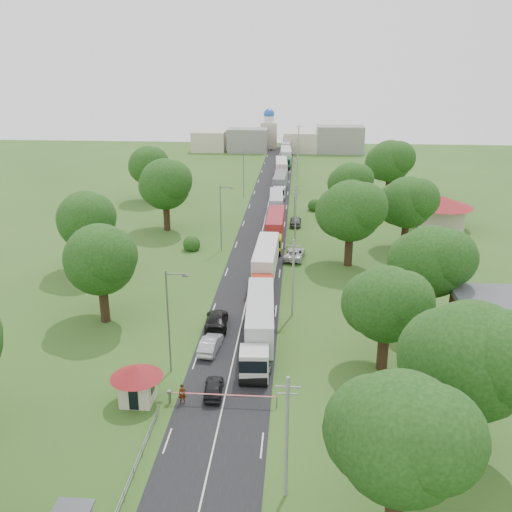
# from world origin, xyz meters

# --- Properties ---
(ground) EXTENTS (260.00, 260.00, 0.00)m
(ground) POSITION_xyz_m (0.00, 0.00, 0.00)
(ground) COLOR #2D541C
(ground) RESTS_ON ground
(road) EXTENTS (8.00, 200.00, 0.04)m
(road) POSITION_xyz_m (0.00, 20.00, 0.00)
(road) COLOR black
(road) RESTS_ON ground
(boom_barrier) EXTENTS (9.22, 0.35, 1.18)m
(boom_barrier) POSITION_xyz_m (-1.36, -25.00, 0.89)
(boom_barrier) COLOR slate
(boom_barrier) RESTS_ON ground
(guard_booth) EXTENTS (4.40, 4.40, 3.45)m
(guard_booth) POSITION_xyz_m (-7.20, -25.00, 2.16)
(guard_booth) COLOR beige
(guard_booth) RESTS_ON ground
(guard_rail) EXTENTS (0.10, 17.00, 1.70)m
(guard_rail) POSITION_xyz_m (-5.00, -35.00, 0.00)
(guard_rail) COLOR slate
(guard_rail) RESTS_ON ground
(info_sign) EXTENTS (0.12, 3.10, 4.10)m
(info_sign) POSITION_xyz_m (5.20, 35.00, 3.00)
(info_sign) COLOR slate
(info_sign) RESTS_ON ground
(pole_0) EXTENTS (1.60, 0.24, 9.00)m
(pole_0) POSITION_xyz_m (5.50, -35.00, 4.68)
(pole_0) COLOR gray
(pole_0) RESTS_ON ground
(pole_1) EXTENTS (1.60, 0.24, 9.00)m
(pole_1) POSITION_xyz_m (5.50, -7.00, 4.68)
(pole_1) COLOR gray
(pole_1) RESTS_ON ground
(pole_2) EXTENTS (1.60, 0.24, 9.00)m
(pole_2) POSITION_xyz_m (5.50, 21.00, 4.68)
(pole_2) COLOR gray
(pole_2) RESTS_ON ground
(pole_3) EXTENTS (1.60, 0.24, 9.00)m
(pole_3) POSITION_xyz_m (5.50, 49.00, 4.68)
(pole_3) COLOR gray
(pole_3) RESTS_ON ground
(pole_4) EXTENTS (1.60, 0.24, 9.00)m
(pole_4) POSITION_xyz_m (5.50, 77.00, 4.68)
(pole_4) COLOR gray
(pole_4) RESTS_ON ground
(pole_5) EXTENTS (1.60, 0.24, 9.00)m
(pole_5) POSITION_xyz_m (5.50, 105.00, 4.68)
(pole_5) COLOR gray
(pole_5) RESTS_ON ground
(lamp_0) EXTENTS (2.03, 0.22, 10.00)m
(lamp_0) POSITION_xyz_m (-5.35, -20.00, 5.55)
(lamp_0) COLOR slate
(lamp_0) RESTS_ON ground
(lamp_1) EXTENTS (2.03, 0.22, 10.00)m
(lamp_1) POSITION_xyz_m (-5.35, 15.00, 5.55)
(lamp_1) COLOR slate
(lamp_1) RESTS_ON ground
(lamp_2) EXTENTS (2.03, 0.22, 10.00)m
(lamp_2) POSITION_xyz_m (-5.35, 50.00, 5.55)
(lamp_2) COLOR slate
(lamp_2) RESTS_ON ground
(tree_0) EXTENTS (8.80, 8.80, 11.07)m
(tree_0) POSITION_xyz_m (11.99, -37.84, 7.22)
(tree_0) COLOR #382616
(tree_0) RESTS_ON ground
(tree_1) EXTENTS (9.60, 9.60, 12.05)m
(tree_1) POSITION_xyz_m (17.99, -29.83, 7.85)
(tree_1) COLOR #382616
(tree_1) RESTS_ON ground
(tree_2) EXTENTS (8.00, 8.00, 10.10)m
(tree_2) POSITION_xyz_m (13.99, -17.86, 6.60)
(tree_2) COLOR #382616
(tree_2) RESTS_ON ground
(tree_3) EXTENTS (8.80, 8.80, 11.07)m
(tree_3) POSITION_xyz_m (19.99, -7.84, 7.22)
(tree_3) COLOR #382616
(tree_3) RESTS_ON ground
(tree_4) EXTENTS (9.60, 9.60, 12.05)m
(tree_4) POSITION_xyz_m (12.99, 10.17, 7.85)
(tree_4) COLOR #382616
(tree_4) RESTS_ON ground
(tree_5) EXTENTS (8.80, 8.80, 11.07)m
(tree_5) POSITION_xyz_m (21.99, 18.16, 7.22)
(tree_5) COLOR #382616
(tree_5) RESTS_ON ground
(tree_6) EXTENTS (8.00, 8.00, 10.10)m
(tree_6) POSITION_xyz_m (14.99, 35.14, 6.60)
(tree_6) COLOR #382616
(tree_6) RESTS_ON ground
(tree_7) EXTENTS (9.60, 9.60, 12.05)m
(tree_7) POSITION_xyz_m (23.99, 50.17, 7.85)
(tree_7) COLOR #382616
(tree_7) RESTS_ON ground
(tree_10) EXTENTS (8.80, 8.80, 11.07)m
(tree_10) POSITION_xyz_m (-15.01, -9.84, 7.22)
(tree_10) COLOR #382616
(tree_10) RESTS_ON ground
(tree_11) EXTENTS (8.80, 8.80, 11.07)m
(tree_11) POSITION_xyz_m (-22.01, 5.16, 7.22)
(tree_11) COLOR #382616
(tree_11) RESTS_ON ground
(tree_12) EXTENTS (9.60, 9.60, 12.05)m
(tree_12) POSITION_xyz_m (-16.01, 25.17, 7.85)
(tree_12) COLOR #382616
(tree_12) RESTS_ON ground
(tree_13) EXTENTS (8.80, 8.80, 11.07)m
(tree_13) POSITION_xyz_m (-24.01, 45.16, 7.22)
(tree_13) COLOR #382616
(tree_13) RESTS_ON ground
(house_brick) EXTENTS (8.60, 6.60, 5.20)m
(house_brick) POSITION_xyz_m (26.00, -12.00, 2.65)
(house_brick) COLOR maroon
(house_brick) RESTS_ON ground
(house_cream) EXTENTS (10.08, 10.08, 5.80)m
(house_cream) POSITION_xyz_m (30.00, 30.00, 3.64)
(house_cream) COLOR beige
(house_cream) RESTS_ON ground
(distant_town) EXTENTS (52.00, 8.00, 8.00)m
(distant_town) POSITION_xyz_m (0.68, 110.00, 3.49)
(distant_town) COLOR gray
(distant_town) RESTS_ON ground
(church) EXTENTS (5.00, 5.00, 12.30)m
(church) POSITION_xyz_m (-4.00, 118.00, 5.39)
(church) COLOR beige
(church) RESTS_ON ground
(truck_0) EXTENTS (3.37, 15.77, 4.36)m
(truck_0) POSITION_xyz_m (2.29, -14.13, 2.31)
(truck_0) COLOR silver
(truck_0) RESTS_ON ground
(truck_1) EXTENTS (2.92, 15.64, 4.33)m
(truck_1) POSITION_xyz_m (1.82, 3.57, 2.30)
(truck_1) COLOR #B32C14
(truck_1) RESTS_ON ground
(truck_2) EXTENTS (2.56, 14.84, 4.11)m
(truck_2) POSITION_xyz_m (2.31, 20.33, 2.18)
(truck_2) COLOR #B5BA15
(truck_2) RESTS_ON ground
(truck_3) EXTENTS (2.86, 13.86, 3.83)m
(truck_3) POSITION_xyz_m (1.82, 35.87, 2.03)
(truck_3) COLOR navy
(truck_3) RESTS_ON ground
(truck_4) EXTENTS (2.89, 14.58, 4.03)m
(truck_4) POSITION_xyz_m (1.92, 53.63, 2.14)
(truck_4) COLOR silver
(truck_4) RESTS_ON ground
(truck_5) EXTENTS (3.19, 15.23, 4.21)m
(truck_5) POSITION_xyz_m (1.61, 70.13, 2.23)
(truck_5) COLOR maroon
(truck_5) RESTS_ON ground
(truck_6) EXTENTS (3.22, 15.31, 4.23)m
(truck_6) POSITION_xyz_m (2.25, 87.96, 2.24)
(truck_6) COLOR #24623B
(truck_6) RESTS_ON ground
(truck_7) EXTENTS (2.69, 13.88, 3.84)m
(truck_7) POSITION_xyz_m (2.08, 104.76, 2.04)
(truck_7) COLOR silver
(truck_7) RESTS_ON ground
(truck_8) EXTENTS (2.86, 13.64, 3.77)m
(truck_8) POSITION_xyz_m (2.01, 120.30, 2.00)
(truck_8) COLOR brown
(truck_8) RESTS_ON ground
(car_lane_front) EXTENTS (1.88, 4.08, 1.36)m
(car_lane_front) POSITION_xyz_m (-1.00, -23.50, 0.68)
(car_lane_front) COLOR black
(car_lane_front) RESTS_ON ground
(car_lane_mid) EXTENTS (2.04, 4.73, 1.51)m
(car_lane_mid) POSITION_xyz_m (-2.44, -15.88, 0.76)
(car_lane_mid) COLOR #A4A6AC
(car_lane_mid) RESTS_ON ground
(car_lane_rear) EXTENTS (2.75, 5.90, 1.67)m
(car_lane_rear) POSITION_xyz_m (-2.57, -10.60, 0.83)
(car_lane_rear) COLOR black
(car_lane_rear) RESTS_ON ground
(car_verge_near) EXTENTS (3.26, 5.95, 1.58)m
(car_verge_near) POSITION_xyz_m (5.50, 12.12, 0.79)
(car_verge_near) COLOR silver
(car_verge_near) RESTS_ON ground
(car_verge_far) EXTENTS (2.03, 4.77, 1.61)m
(car_verge_far) POSITION_xyz_m (5.50, 29.43, 0.80)
(car_verge_far) COLOR #4C5053
(car_verge_far) RESTS_ON ground
(pedestrian_near) EXTENTS (0.69, 0.52, 1.72)m
(pedestrian_near) POSITION_xyz_m (-3.42, -24.98, 0.86)
(pedestrian_near) COLOR gray
(pedestrian_near) RESTS_ON ground
(pedestrian_booth) EXTENTS (0.95, 1.06, 1.81)m
(pedestrian_booth) POSITION_xyz_m (-6.37, -23.82, 0.90)
(pedestrian_booth) COLOR gray
(pedestrian_booth) RESTS_ON ground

